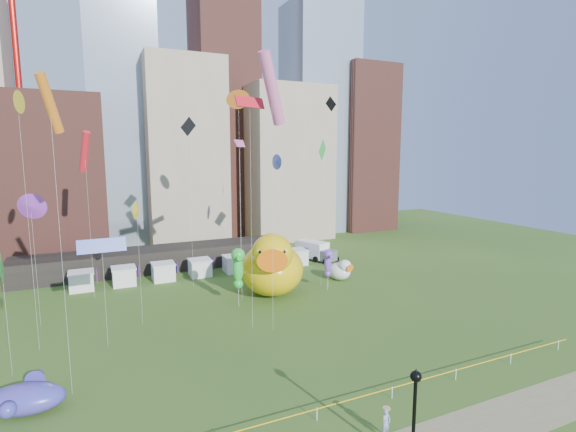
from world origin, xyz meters
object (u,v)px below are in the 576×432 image
small_duck (341,270)px  seahorse_purple (328,261)px  lamppost (414,409)px  whale_inflatable (26,397)px  big_duck (272,266)px  woman (386,423)px  box_truck (315,250)px  seahorse_green (238,265)px

small_duck → seahorse_purple: 5.35m
small_duck → lamppost: bearing=-130.5°
whale_inflatable → big_duck: bearing=44.6°
big_duck → seahorse_purple: bearing=15.2°
seahorse_purple → woman: (-11.11, -26.26, -2.81)m
woman → small_duck: bearing=49.4°
box_truck → seahorse_purple: bearing=-133.6°
lamppost → box_truck: (17.43, 43.54, -2.08)m
small_duck → seahorse_purple: bearing=-156.0°
box_truck → big_duck: bearing=-155.3°
small_duck → seahorse_green: (-15.80, -4.15, 3.48)m
whale_inflatable → woman: whale_inflatable is taller
seahorse_purple → small_duck: bearing=45.0°
seahorse_purple → lamppost: bearing=-105.7°
seahorse_green → box_truck: (18.01, 15.60, -3.32)m
lamppost → box_truck: bearing=68.2°
small_duck → lamppost: (-15.21, -32.09, 2.23)m
small_duck → whale_inflatable: size_ratio=0.64×
seahorse_green → box_truck: size_ratio=0.92×
big_duck → lamppost: bearing=-75.9°
box_truck → woman: (-17.04, -40.74, -0.58)m
big_duck → seahorse_purple: size_ratio=2.23×
small_duck → seahorse_green: size_ratio=0.62×
seahorse_green → woman: 25.46m
small_duck → lamppost: lamppost is taller
whale_inflatable → small_duck: bearing=38.8°
seahorse_purple → woman: size_ratio=2.85×
seahorse_green → seahorse_purple: size_ratio=1.30×
seahorse_purple → seahorse_green: bearing=-168.8°
box_truck → seahorse_green: bearing=-160.4°
big_duck → woman: (-3.90, -27.16, -2.76)m
box_truck → woman: size_ratio=4.05×
whale_inflatable → lamppost: 24.93m
woman → whale_inflatable: bearing=135.0°
seahorse_green → whale_inflatable: (-19.13, -12.91, -3.81)m
lamppost → box_truck: lamppost is taller
box_truck → woman: bearing=-134.0°
seahorse_purple → lamppost: lamppost is taller
small_duck → seahorse_green: seahorse_green is taller
box_truck → woman: box_truck is taller
big_duck → seahorse_green: bearing=-135.3°
big_duck → small_duck: 11.37m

